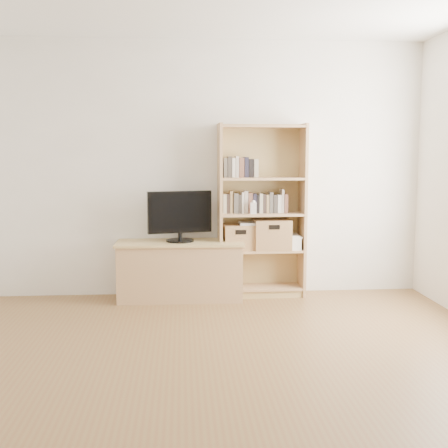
{
  "coord_description": "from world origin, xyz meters",
  "views": [
    {
      "loc": [
        -0.25,
        -3.29,
        1.47
      ],
      "look_at": [
        0.15,
        1.9,
        0.81
      ],
      "focal_mm": 45.0,
      "sensor_mm": 36.0,
      "label": 1
    }
  ],
  "objects": [
    {
      "name": "laptop",
      "position": [
        0.49,
        2.34,
        0.76
      ],
      "size": [
        0.31,
        0.22,
        0.02
      ],
      "primitive_type": "cube",
      "rotation": [
        0.0,
        0.0,
        0.01
      ],
      "color": "silver",
      "rests_on": "basket_left"
    },
    {
      "name": "back_wall",
      "position": [
        0.0,
        2.5,
        1.3
      ],
      "size": [
        4.5,
        0.02,
        2.6
      ],
      "primitive_type": "cube",
      "color": "silver",
      "rests_on": "floor"
    },
    {
      "name": "floor",
      "position": [
        0.0,
        0.0,
        0.0
      ],
      "size": [
        4.5,
        5.0,
        0.01
      ],
      "primitive_type": "cube",
      "color": "brown",
      "rests_on": "ground"
    },
    {
      "name": "television",
      "position": [
        -0.27,
        2.27,
        0.84
      ],
      "size": [
        0.64,
        0.2,
        0.51
      ],
      "primitive_type": "cube",
      "rotation": [
        0.0,
        0.0,
        0.24
      ],
      "color": "black",
      "rests_on": "tv_stand"
    },
    {
      "name": "basket_right",
      "position": [
        0.67,
        2.34,
        0.64
      ],
      "size": [
        0.37,
        0.31,
        0.3
      ],
      "primitive_type": "cube",
      "rotation": [
        0.0,
        0.0,
        0.01
      ],
      "color": "brown",
      "rests_on": "bookshelf"
    },
    {
      "name": "tv_stand",
      "position": [
        -0.27,
        2.27,
        0.28
      ],
      "size": [
        1.23,
        0.48,
        0.56
      ],
      "primitive_type": "cube",
      "rotation": [
        0.0,
        0.0,
        -0.02
      ],
      "color": "tan",
      "rests_on": "floor"
    },
    {
      "name": "bookshelf",
      "position": [
        0.56,
        2.34,
        0.88
      ],
      "size": [
        0.89,
        0.33,
        1.76
      ],
      "primitive_type": "cube",
      "rotation": [
        0.0,
        0.0,
        0.02
      ],
      "color": "tan",
      "rests_on": "floor"
    },
    {
      "name": "front_wall",
      "position": [
        0.0,
        -2.5,
        1.3
      ],
      "size": [
        4.5,
        0.02,
        2.6
      ],
      "primitive_type": "cube",
      "color": "silver",
      "rests_on": "floor"
    },
    {
      "name": "books_row_upper",
      "position": [
        0.37,
        2.36,
        1.32
      ],
      "size": [
        0.39,
        0.15,
        0.21
      ],
      "primitive_type": "cube",
      "rotation": [
        0.0,
        0.0,
        -0.03
      ],
      "color": "#A9A087",
      "rests_on": "bookshelf"
    },
    {
      "name": "books_row_mid",
      "position": [
        0.56,
        2.36,
        0.97
      ],
      "size": [
        0.83,
        0.22,
        0.22
      ],
      "primitive_type": "cube",
      "rotation": [
        0.0,
        0.0,
        0.07
      ],
      "color": "#A9A087",
      "rests_on": "bookshelf"
    },
    {
      "name": "basket_left",
      "position": [
        0.33,
        2.33,
        0.62
      ],
      "size": [
        0.33,
        0.28,
        0.25
      ],
      "primitive_type": "cube",
      "rotation": [
        0.0,
        0.0,
        0.07
      ],
      "color": "brown",
      "rests_on": "bookshelf"
    },
    {
      "name": "magazine_stack",
      "position": [
        0.87,
        2.34,
        0.55
      ],
      "size": [
        0.19,
        0.27,
        0.12
      ],
      "primitive_type": "cube",
      "rotation": [
        0.0,
        0.0,
        -0.02
      ],
      "color": "beige",
      "rests_on": "bookshelf"
    },
    {
      "name": "baby_monitor",
      "position": [
        0.47,
        2.24,
        0.92
      ],
      "size": [
        0.07,
        0.05,
        0.11
      ],
      "primitive_type": "cube",
      "rotation": [
        0.0,
        0.0,
        -0.15
      ],
      "color": "white",
      "rests_on": "bookshelf"
    }
  ]
}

